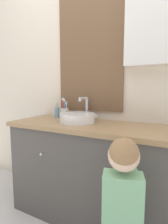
{
  "coord_description": "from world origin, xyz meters",
  "views": [
    {
      "loc": [
        0.6,
        -0.91,
        1.08
      ],
      "look_at": [
        -0.03,
        0.29,
        0.91
      ],
      "focal_mm": 28.0,
      "sensor_mm": 36.0,
      "label": 1
    }
  ],
  "objects_px": {
    "soap_dispenser": "(57,112)",
    "child_figure": "(123,205)",
    "toothbrush_holder": "(65,113)",
    "sink_basin": "(78,117)"
  },
  "relations": [
    {
      "from": "soap_dispenser",
      "to": "toothbrush_holder",
      "type": "bearing_deg",
      "value": 4.49
    },
    {
      "from": "child_figure",
      "to": "soap_dispenser",
      "type": "bearing_deg",
      "value": 144.2
    },
    {
      "from": "soap_dispenser",
      "to": "child_figure",
      "type": "height_order",
      "value": "soap_dispenser"
    },
    {
      "from": "soap_dispenser",
      "to": "sink_basin",
      "type": "bearing_deg",
      "value": -22.96
    },
    {
      "from": "toothbrush_holder",
      "to": "child_figure",
      "type": "bearing_deg",
      "value": -39.18
    },
    {
      "from": "soap_dispenser",
      "to": "child_figure",
      "type": "bearing_deg",
      "value": -35.8
    },
    {
      "from": "soap_dispenser",
      "to": "child_figure",
      "type": "xyz_separation_m",
      "value": [
        0.84,
        -0.6,
        -0.36
      ]
    },
    {
      "from": "sink_basin",
      "to": "child_figure",
      "type": "xyz_separation_m",
      "value": [
        0.52,
        -0.47,
        -0.34
      ]
    },
    {
      "from": "toothbrush_holder",
      "to": "child_figure",
      "type": "distance_m",
      "value": 1.03
    },
    {
      "from": "child_figure",
      "to": "toothbrush_holder",
      "type": "bearing_deg",
      "value": 140.82
    }
  ]
}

